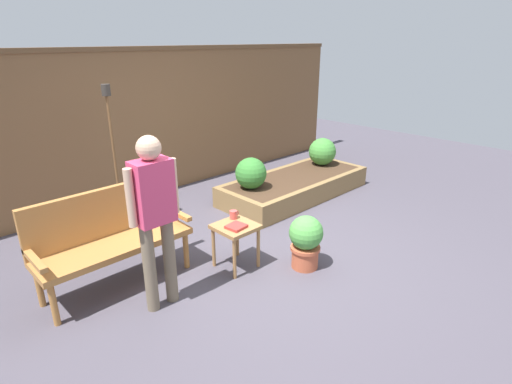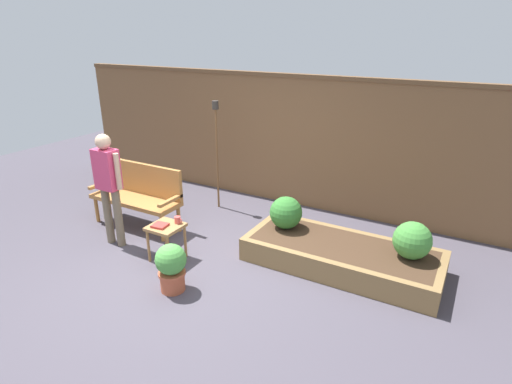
{
  "view_description": "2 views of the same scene",
  "coord_description": "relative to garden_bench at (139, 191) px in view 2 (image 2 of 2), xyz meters",
  "views": [
    {
      "loc": [
        -2.8,
        -2.78,
        2.27
      ],
      "look_at": [
        0.31,
        0.43,
        0.57
      ],
      "focal_mm": 28.47,
      "sensor_mm": 36.0,
      "label": 1
    },
    {
      "loc": [
        2.98,
        -3.5,
        2.78
      ],
      "look_at": [
        0.43,
        1.03,
        0.75
      ],
      "focal_mm": 29.09,
      "sensor_mm": 36.0,
      "label": 2
    }
  ],
  "objects": [
    {
      "name": "raised_planter_bed",
      "position": [
        3.07,
        0.31,
        -0.39
      ],
      "size": [
        2.4,
        1.0,
        0.3
      ],
      "color": "olive",
      "rests_on": "ground_plane"
    },
    {
      "name": "potted_boxwood",
      "position": [
        1.56,
        -1.13,
        -0.23
      ],
      "size": [
        0.35,
        0.35,
        0.58
      ],
      "color": "#B75638",
      "rests_on": "ground_plane"
    },
    {
      "name": "side_table",
      "position": [
        1.05,
        -0.62,
        -0.15
      ],
      "size": [
        0.4,
        0.4,
        0.48
      ],
      "color": "#9E7042",
      "rests_on": "ground_plane"
    },
    {
      "name": "tiki_torch",
      "position": [
        0.65,
        1.13,
        0.66
      ],
      "size": [
        0.1,
        0.1,
        1.78
      ],
      "color": "brown",
      "rests_on": "ground_plane"
    },
    {
      "name": "garden_bench",
      "position": [
        0.0,
        0.0,
        0.0
      ],
      "size": [
        1.44,
        0.48,
        0.94
      ],
      "color": "#A87038",
      "rests_on": "ground_plane"
    },
    {
      "name": "cup_on_table",
      "position": [
        1.14,
        -0.49,
        -0.02
      ],
      "size": [
        0.11,
        0.08,
        0.09
      ],
      "color": "#CC4C47",
      "rests_on": "side_table"
    },
    {
      "name": "book_on_table",
      "position": [
        1.01,
        -0.68,
        -0.05
      ],
      "size": [
        0.2,
        0.19,
        0.03
      ],
      "primitive_type": "cube",
      "rotation": [
        0.0,
        0.0,
        0.12
      ],
      "color": "#B2332D",
      "rests_on": "side_table"
    },
    {
      "name": "ground_plane",
      "position": [
        1.39,
        -0.68,
        -0.54
      ],
      "size": [
        14.0,
        14.0,
        0.0
      ],
      "primitive_type": "plane",
      "color": "#47424C"
    },
    {
      "name": "shrub_near_bench",
      "position": [
        2.24,
        0.41,
        -0.03
      ],
      "size": [
        0.44,
        0.44,
        0.44
      ],
      "color": "brown",
      "rests_on": "raised_planter_bed"
    },
    {
      "name": "person_by_bench",
      "position": [
        0.14,
        -0.65,
        0.39
      ],
      "size": [
        0.47,
        0.2,
        1.56
      ],
      "color": "#70604C",
      "rests_on": "ground_plane"
    },
    {
      "name": "fence_back",
      "position": [
        1.39,
        1.92,
        0.55
      ],
      "size": [
        8.4,
        0.14,
        2.16
      ],
      "color": "brown",
      "rests_on": "ground_plane"
    },
    {
      "name": "shrub_far_corner",
      "position": [
        3.86,
        0.41,
        -0.02
      ],
      "size": [
        0.44,
        0.44,
        0.44
      ],
      "color": "brown",
      "rests_on": "raised_planter_bed"
    }
  ]
}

